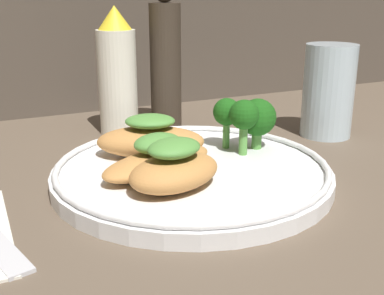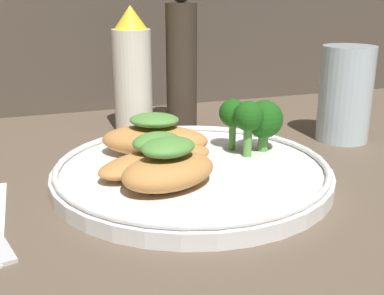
# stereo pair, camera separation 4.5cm
# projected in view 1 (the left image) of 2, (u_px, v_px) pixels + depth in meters

# --- Properties ---
(ground_plane) EXTENTS (1.80, 1.80, 0.01)m
(ground_plane) POSITION_uv_depth(u_px,v_px,m) (192.00, 186.00, 0.46)
(ground_plane) COLOR brown
(plate) EXTENTS (0.26, 0.26, 0.02)m
(plate) POSITION_uv_depth(u_px,v_px,m) (192.00, 171.00, 0.46)
(plate) COLOR white
(plate) RESTS_ON ground_plane
(grilled_meat_front) EXTENTS (0.10, 0.08, 0.04)m
(grilled_meat_front) POSITION_uv_depth(u_px,v_px,m) (174.00, 168.00, 0.41)
(grilled_meat_front) COLOR #BC7F42
(grilled_meat_front) RESTS_ON plate
(grilled_meat_middle) EXTENTS (0.13, 0.08, 0.04)m
(grilled_meat_middle) POSITION_uv_depth(u_px,v_px,m) (158.00, 159.00, 0.44)
(grilled_meat_middle) COLOR #BC7F42
(grilled_meat_middle) RESTS_ON plate
(grilled_meat_back) EXTENTS (0.12, 0.10, 0.04)m
(grilled_meat_back) POSITION_uv_depth(u_px,v_px,m) (151.00, 139.00, 0.49)
(grilled_meat_back) COLOR #BC7F42
(grilled_meat_back) RESTS_ON plate
(broccoli_bunch) EXTENTS (0.06, 0.06, 0.06)m
(broccoli_bunch) POSITION_uv_depth(u_px,v_px,m) (247.00, 117.00, 0.50)
(broccoli_bunch) COLOR #569942
(broccoli_bunch) RESTS_ON plate
(sauce_bottle) EXTENTS (0.05, 0.05, 0.16)m
(sauce_bottle) POSITION_uv_depth(u_px,v_px,m) (117.00, 74.00, 0.60)
(sauce_bottle) COLOR silver
(sauce_bottle) RESTS_ON ground_plane
(pepper_grinder) EXTENTS (0.04, 0.04, 0.19)m
(pepper_grinder) POSITION_uv_depth(u_px,v_px,m) (166.00, 63.00, 0.62)
(pepper_grinder) COLOR #382D23
(pepper_grinder) RESTS_ON ground_plane
(drinking_glass) EXTENTS (0.06, 0.06, 0.11)m
(drinking_glass) POSITION_uv_depth(u_px,v_px,m) (328.00, 91.00, 0.59)
(drinking_glass) COLOR silver
(drinking_glass) RESTS_ON ground_plane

